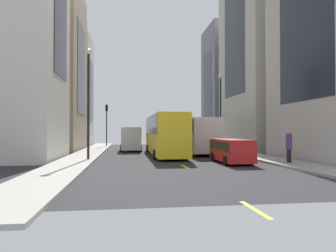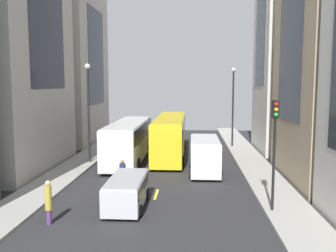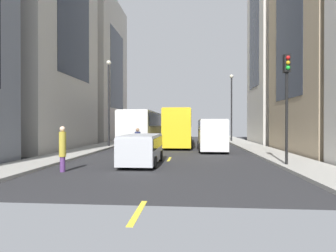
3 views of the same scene
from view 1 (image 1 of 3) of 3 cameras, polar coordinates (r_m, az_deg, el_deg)
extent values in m
plane|color=#28282B|center=(29.59, -0.75, -5.18)|extent=(40.86, 40.86, 0.00)
cube|color=#9E9B93|center=(31.26, 12.37, -4.79)|extent=(2.61, 44.00, 0.15)
cube|color=#9E9B93|center=(29.58, -14.63, -5.00)|extent=(2.61, 44.00, 0.15)
cube|color=yellow|center=(50.46, -3.65, -3.38)|extent=(0.16, 2.00, 0.01)
cube|color=yellow|center=(40.01, -2.58, -4.04)|extent=(0.16, 2.00, 0.01)
cube|color=yellow|center=(29.59, -0.75, -5.16)|extent=(0.16, 2.00, 0.01)
cube|color=yellow|center=(19.25, 3.08, -7.48)|extent=(0.16, 2.00, 0.01)
cube|color=yellow|center=(9.30, 15.72, -14.64)|extent=(0.16, 2.00, 0.01)
cube|color=slate|center=(48.68, 11.66, 7.15)|extent=(7.61, 7.86, 18.00)
cube|color=#1E232D|center=(48.68, 11.66, 7.15)|extent=(7.69, 4.32, 9.90)
cube|color=#B7B2A8|center=(39.10, 17.41, 16.36)|extent=(7.41, 11.75, 27.55)
cube|color=#1E232D|center=(39.10, 17.41, 16.36)|extent=(7.48, 6.46, 15.15)
cube|color=beige|center=(46.60, -18.50, 6.17)|extent=(7.26, 8.36, 15.79)
cube|color=#1E232D|center=(46.60, -18.50, 6.17)|extent=(7.34, 4.60, 8.69)
cube|color=tan|center=(37.46, -22.16, 9.80)|extent=(8.34, 10.01, 18.23)
cube|color=#1E232D|center=(37.46, -22.16, 9.80)|extent=(8.42, 5.50, 10.03)
cube|color=silver|center=(31.18, 4.87, -1.69)|extent=(2.55, 11.34, 3.00)
cube|color=black|center=(31.18, 4.87, -0.13)|extent=(2.60, 10.44, 1.20)
cube|color=beige|center=(31.20, 4.87, 1.14)|extent=(2.45, 10.89, 0.08)
cylinder|color=black|center=(28.12, 8.79, -4.37)|extent=(0.46, 1.00, 1.00)
cylinder|color=black|center=(27.55, 4.09, -4.45)|extent=(0.46, 1.00, 1.00)
cylinder|color=black|center=(34.91, 5.50, -3.69)|extent=(0.46, 1.00, 1.00)
cylinder|color=black|center=(34.45, 1.69, -3.73)|extent=(0.46, 1.00, 1.00)
cube|color=yellow|center=(28.15, -0.73, -1.61)|extent=(2.45, 12.93, 3.30)
cube|color=black|center=(28.15, -0.73, 0.14)|extent=(2.50, 11.90, 1.48)
cube|color=gold|center=(28.18, -0.73, 1.83)|extent=(2.35, 12.42, 0.08)
cylinder|color=black|center=(24.43, 3.05, -5.19)|extent=(0.44, 0.76, 0.76)
cylinder|color=black|center=(24.11, -2.24, -5.25)|extent=(0.44, 0.76, 0.76)
cylinder|color=black|center=(32.33, 0.39, -4.14)|extent=(0.44, 0.76, 0.76)
cylinder|color=black|center=(32.09, -3.61, -4.16)|extent=(0.44, 0.76, 0.76)
cube|color=white|center=(34.27, -6.87, -2.32)|extent=(2.05, 5.53, 2.30)
cube|color=black|center=(34.26, -6.87, -1.06)|extent=(2.09, 5.08, 0.69)
cube|color=silver|center=(34.26, -6.87, -0.33)|extent=(1.97, 5.30, 0.08)
cylinder|color=black|center=(32.62, -5.17, -4.14)|extent=(0.37, 0.72, 0.72)
cylinder|color=black|center=(32.59, -8.49, -4.13)|extent=(0.37, 0.72, 0.72)
cylinder|color=black|center=(36.04, -5.41, -3.83)|extent=(0.37, 0.72, 0.72)
cylinder|color=black|center=(36.02, -8.42, -3.82)|extent=(0.37, 0.72, 0.72)
cube|color=red|center=(21.67, 11.54, -4.46)|extent=(1.74, 4.66, 1.38)
cube|color=black|center=(21.65, 11.54, -3.53)|extent=(1.78, 4.28, 0.58)
cube|color=#A91A1A|center=(21.64, 11.54, -2.53)|extent=(1.67, 4.47, 0.08)
cylinder|color=black|center=(20.66, 14.99, -6.15)|extent=(0.31, 0.62, 0.62)
cylinder|color=black|center=(20.09, 10.74, -6.32)|extent=(0.31, 0.62, 0.62)
cylinder|color=black|center=(23.34, 12.24, -5.55)|extent=(0.31, 0.62, 0.62)
cylinder|color=black|center=(22.84, 8.43, -5.66)|extent=(0.31, 0.62, 0.62)
cube|color=#B7BABF|center=(42.43, -1.05, -2.71)|extent=(1.81, 4.52, 1.37)
cube|color=black|center=(42.42, -1.05, -2.24)|extent=(1.85, 4.16, 0.58)
cube|color=#9C9EA2|center=(42.42, -1.05, -1.73)|extent=(1.74, 4.34, 0.08)
cylinder|color=black|center=(41.17, 0.33, -3.53)|extent=(0.33, 0.62, 0.62)
cylinder|color=black|center=(40.97, -1.99, -3.54)|extent=(0.33, 0.62, 0.62)
cylinder|color=black|center=(43.95, -0.19, -3.36)|extent=(0.33, 0.62, 0.62)
cylinder|color=black|center=(43.76, -2.35, -3.37)|extent=(0.33, 0.62, 0.62)
cylinder|color=#593372|center=(45.54, 2.60, -3.22)|extent=(0.24, 0.24, 0.70)
cylinder|color=gold|center=(45.51, 2.60, -2.06)|extent=(0.32, 0.32, 1.15)
sphere|color=beige|center=(45.50, 2.60, -1.17)|extent=(0.25, 0.25, 0.25)
cylinder|color=black|center=(21.69, 21.43, -5.19)|extent=(0.29, 0.29, 0.83)
cylinder|color=#593372|center=(21.64, 21.42, -2.72)|extent=(0.39, 0.39, 1.04)
sphere|color=tan|center=(21.62, 21.41, -1.07)|extent=(0.21, 0.21, 0.21)
cylinder|color=navy|center=(39.62, 0.58, -3.56)|extent=(0.28, 0.28, 0.72)
cylinder|color=navy|center=(39.58, 0.58, -2.33)|extent=(0.37, 0.37, 0.98)
sphere|color=#8C6647|center=(39.57, 0.58, -1.45)|extent=(0.24, 0.24, 0.24)
cylinder|color=black|center=(42.61, -11.27, -0.48)|extent=(0.14, 0.14, 4.70)
cube|color=black|center=(42.72, -11.26, 3.28)|extent=(0.32, 0.32, 0.90)
sphere|color=red|center=(42.91, -11.24, 3.60)|extent=(0.20, 0.20, 0.20)
sphere|color=orange|center=(42.89, -11.24, 3.27)|extent=(0.20, 0.20, 0.20)
sphere|color=green|center=(42.88, -11.24, 2.93)|extent=(0.20, 0.20, 0.20)
cylinder|color=black|center=(33.17, 9.66, 2.16)|extent=(0.18, 0.18, 7.64)
sphere|color=silver|center=(33.61, 9.65, 8.98)|extent=(0.44, 0.44, 0.44)
cylinder|color=black|center=(23.24, -14.48, 3.50)|extent=(0.18, 0.18, 7.67)
sphere|color=silver|center=(23.88, -14.45, 13.15)|extent=(0.44, 0.44, 0.44)
camera|label=2|loc=(61.10, -6.28, 3.19)|focal=39.19mm
camera|label=3|loc=(57.15, -5.43, -0.88)|focal=29.65mm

